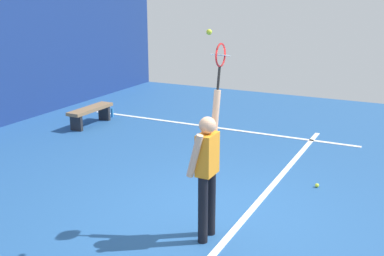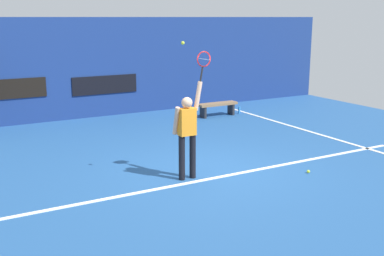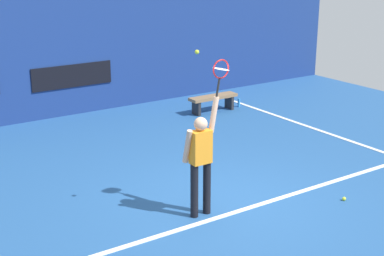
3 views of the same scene
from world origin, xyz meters
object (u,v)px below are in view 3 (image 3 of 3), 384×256
(spare_ball, at_px, (344,199))
(water_bottle, at_px, (239,103))
(court_bench, at_px, (213,100))
(tennis_player, at_px, (201,158))
(tennis_ball, at_px, (197,52))
(tennis_racket, at_px, (221,71))

(spare_ball, bearing_deg, water_bottle, 68.36)
(court_bench, distance_m, water_bottle, 0.92)
(tennis_player, xyz_separation_m, court_bench, (3.87, 4.96, -0.67))
(court_bench, relative_size, water_bottle, 5.83)
(court_bench, bearing_deg, water_bottle, 0.00)
(tennis_player, distance_m, water_bottle, 6.93)
(water_bottle, distance_m, spare_ball, 6.37)
(water_bottle, bearing_deg, tennis_ball, -134.13)
(court_bench, bearing_deg, spare_ball, -103.83)
(tennis_player, distance_m, tennis_racket, 1.42)
(water_bottle, bearing_deg, tennis_player, -133.78)
(tennis_racket, bearing_deg, water_bottle, 48.57)
(tennis_racket, bearing_deg, tennis_ball, -172.56)
(tennis_player, height_order, tennis_ball, tennis_ball)
(tennis_racket, distance_m, spare_ball, 3.25)
(tennis_ball, relative_size, water_bottle, 0.28)
(tennis_player, xyz_separation_m, water_bottle, (4.76, 4.96, -0.89))
(tennis_ball, xyz_separation_m, court_bench, (3.99, 5.03, -2.41))
(tennis_player, bearing_deg, tennis_ball, -151.06)
(tennis_player, xyz_separation_m, spare_ball, (2.41, -0.96, -0.98))
(water_bottle, relative_size, spare_ball, 3.53)
(tennis_racket, height_order, water_bottle, tennis_racket)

